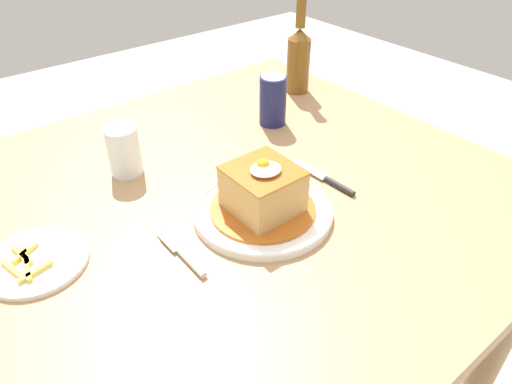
{
  "coord_description": "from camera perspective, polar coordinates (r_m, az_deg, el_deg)",
  "views": [
    {
      "loc": [
        -0.39,
        -0.63,
        1.3
      ],
      "look_at": [
        0.06,
        -0.08,
        0.79
      ],
      "focal_mm": 32.81,
      "sensor_mm": 36.0,
      "label": 1
    }
  ],
  "objects": [
    {
      "name": "side_plate_fries",
      "position": [
        0.86,
        -25.28,
        -7.61
      ],
      "size": [
        0.17,
        0.17,
        0.02
      ],
      "color": "white",
      "rests_on": "dining_table"
    },
    {
      "name": "main_plate",
      "position": [
        0.88,
        0.82,
        -2.23
      ],
      "size": [
        0.26,
        0.26,
        0.02
      ],
      "color": "white",
      "rests_on": "dining_table"
    },
    {
      "name": "fork",
      "position": [
        0.8,
        -8.65,
        -7.71
      ],
      "size": [
        0.02,
        0.14,
        0.01
      ],
      "color": "silver",
      "rests_on": "dining_table"
    },
    {
      "name": "sandwich_meal",
      "position": [
        0.85,
        0.85,
        0.06
      ],
      "size": [
        0.2,
        0.2,
        0.11
      ],
      "color": "#B75B1E",
      "rests_on": "main_plate"
    },
    {
      "name": "dining_table",
      "position": [
        0.99,
        -5.45,
        -5.62
      ],
      "size": [
        1.24,
        1.04,
        0.75
      ],
      "color": "#A87F56",
      "rests_on": "ground_plane"
    },
    {
      "name": "beer_bottle_amber",
      "position": [
        1.35,
        5.22,
        16.07
      ],
      "size": [
        0.06,
        0.06,
        0.27
      ],
      "color": "brown",
      "rests_on": "dining_table"
    },
    {
      "name": "drinking_glass",
      "position": [
        1.02,
        -15.74,
        4.5
      ],
      "size": [
        0.07,
        0.07,
        0.1
      ],
      "color": "#3F2314",
      "rests_on": "dining_table"
    },
    {
      "name": "soda_can",
      "position": [
        1.17,
        2.06,
        11.09
      ],
      "size": [
        0.07,
        0.07,
        0.12
      ],
      "color": "#191E51",
      "rests_on": "dining_table"
    },
    {
      "name": "knife",
      "position": [
        0.98,
        9.08,
        1.32
      ],
      "size": [
        0.02,
        0.17,
        0.01
      ],
      "color": "#262628",
      "rests_on": "dining_table"
    }
  ]
}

